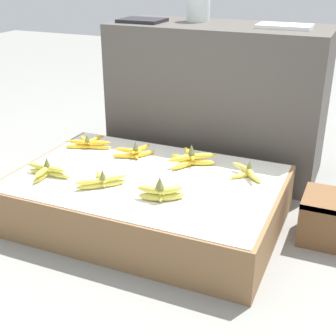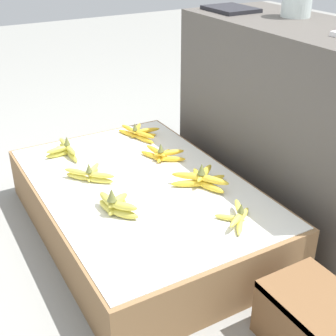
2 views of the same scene
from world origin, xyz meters
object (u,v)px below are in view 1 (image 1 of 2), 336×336
(banana_bunch_front_left, at_px, (46,171))
(banana_bunch_middle_right, at_px, (247,172))
(banana_bunch_middle_midleft, at_px, (135,152))
(banana_bunch_front_midright, at_px, (160,192))
(foam_tray_white, at_px, (285,26))
(banana_bunch_middle_midright, at_px, (190,158))
(banana_bunch_front_midleft, at_px, (101,181))
(banana_bunch_middle_left, at_px, (89,143))
(glass_jar, at_px, (198,4))

(banana_bunch_front_left, relative_size, banana_bunch_middle_right, 1.28)
(banana_bunch_middle_midleft, bearing_deg, banana_bunch_front_midright, -50.14)
(banana_bunch_front_midright, height_order, foam_tray_white, foam_tray_white)
(banana_bunch_front_midright, relative_size, banana_bunch_middle_midright, 0.79)
(banana_bunch_front_midleft, xyz_separation_m, banana_bunch_middle_right, (0.56, 0.35, -0.00))
(banana_bunch_front_midleft, xyz_separation_m, banana_bunch_middle_midleft, (-0.02, 0.36, -0.00))
(banana_bunch_middle_midleft, xyz_separation_m, banana_bunch_middle_right, (0.58, -0.01, -0.00))
(banana_bunch_front_left, xyz_separation_m, banana_bunch_front_midleft, (0.28, 0.01, -0.00))
(banana_bunch_middle_left, height_order, banana_bunch_middle_midright, banana_bunch_middle_midright)
(banana_bunch_middle_right, bearing_deg, banana_bunch_front_left, -156.70)
(banana_bunch_middle_midright, relative_size, banana_bunch_middle_right, 1.36)
(glass_jar, bearing_deg, banana_bunch_front_left, -109.45)
(banana_bunch_middle_midleft, xyz_separation_m, glass_jar, (0.09, 0.64, 0.66))
(banana_bunch_middle_midleft, relative_size, banana_bunch_middle_right, 1.05)
(banana_bunch_front_left, height_order, banana_bunch_middle_right, banana_bunch_front_left)
(banana_bunch_middle_midright, distance_m, foam_tray_white, 0.83)
(banana_bunch_middle_right, height_order, foam_tray_white, foam_tray_white)
(banana_bunch_front_left, xyz_separation_m, glass_jar, (0.36, 1.01, 0.66))
(banana_bunch_front_midleft, distance_m, foam_tray_white, 1.21)
(banana_bunch_middle_right, height_order, glass_jar, glass_jar)
(banana_bunch_front_left, relative_size, banana_bunch_middle_midleft, 1.22)
(banana_bunch_middle_left, relative_size, banana_bunch_middle_midleft, 1.28)
(glass_jar, distance_m, foam_tray_white, 0.51)
(banana_bunch_middle_right, bearing_deg, foam_tray_white, 89.09)
(banana_bunch_front_midleft, xyz_separation_m, banana_bunch_middle_left, (-0.30, 0.38, -0.00))
(banana_bunch_front_midright, xyz_separation_m, banana_bunch_middle_left, (-0.59, 0.39, -0.01))
(banana_bunch_front_left, distance_m, banana_bunch_middle_midleft, 0.46)
(banana_bunch_middle_midleft, xyz_separation_m, banana_bunch_middle_midright, (0.29, 0.03, 0.00))
(banana_bunch_middle_midleft, bearing_deg, glass_jar, 81.85)
(glass_jar, relative_size, foam_tray_white, 0.65)
(banana_bunch_front_left, height_order, banana_bunch_middle_left, banana_bunch_front_left)
(banana_bunch_front_midleft, relative_size, banana_bunch_front_midright, 0.95)
(banana_bunch_front_midright, relative_size, banana_bunch_middle_midleft, 1.02)
(banana_bunch_middle_midright, xyz_separation_m, banana_bunch_middle_right, (0.29, -0.03, -0.01))
(banana_bunch_middle_midright, xyz_separation_m, foam_tray_white, (0.30, 0.52, 0.57))
(banana_bunch_front_midright, distance_m, banana_bunch_middle_midleft, 0.48)
(banana_bunch_front_midright, bearing_deg, glass_jar, 102.19)
(banana_bunch_middle_midleft, bearing_deg, foam_tray_white, 42.65)
(banana_bunch_front_midleft, distance_m, banana_bunch_front_midright, 0.29)
(banana_bunch_front_midright, height_order, banana_bunch_middle_midleft, banana_bunch_front_midright)
(banana_bunch_front_left, distance_m, banana_bunch_middle_left, 0.40)
(banana_bunch_middle_left, relative_size, banana_bunch_middle_midright, 0.99)
(banana_bunch_front_midleft, xyz_separation_m, banana_bunch_front_midright, (0.29, -0.01, 0.01))
(banana_bunch_middle_midright, bearing_deg, banana_bunch_front_left, -144.36)
(banana_bunch_front_midright, bearing_deg, banana_bunch_middle_right, 52.83)
(banana_bunch_front_midleft, bearing_deg, banana_bunch_front_left, -177.07)
(banana_bunch_middle_right, bearing_deg, glass_jar, 127.31)
(banana_bunch_front_midleft, height_order, banana_bunch_middle_midleft, banana_bunch_middle_midleft)
(banana_bunch_front_midleft, bearing_deg, glass_jar, 85.85)
(banana_bunch_front_midleft, relative_size, banana_bunch_middle_midleft, 0.97)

